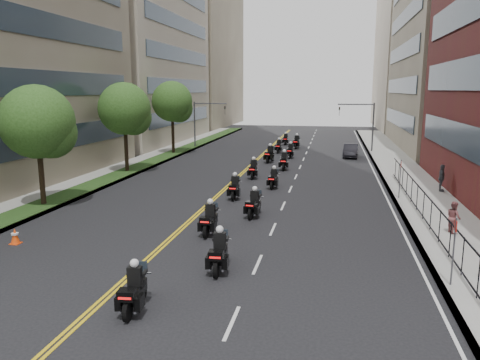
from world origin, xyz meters
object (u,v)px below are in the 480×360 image
(motorcycle_9, at_px, (290,151))
(motorcycle_11, at_px, (297,143))
(motorcycle_2, at_px, (210,220))
(motorcycle_12, at_px, (286,140))
(motorcycle_4, at_px, (235,188))
(motorcycle_3, at_px, (254,205))
(motorcycle_5, at_px, (274,179))
(pedestrian_b, at_px, (454,217))
(motorcycle_6, at_px, (253,170))
(motorcycle_8, at_px, (270,155))
(parked_sedan, at_px, (351,151))
(motorcycle_1, at_px, (219,253))
(pedestrian_c, at_px, (442,178))
(traffic_cone, at_px, (15,236))
(motorcycle_0, at_px, (134,291))
(motorcycle_7, at_px, (284,162))
(motorcycle_10, at_px, (279,147))

(motorcycle_9, relative_size, motorcycle_11, 0.93)
(motorcycle_2, distance_m, motorcycle_12, 38.83)
(motorcycle_4, bearing_deg, motorcycle_3, -67.78)
(motorcycle_5, xyz_separation_m, pedestrian_b, (10.04, -9.53, 0.29))
(pedestrian_b, bearing_deg, motorcycle_5, 31.79)
(pedestrian_b, bearing_deg, motorcycle_3, 66.59)
(motorcycle_12, xyz_separation_m, pedestrian_b, (11.91, -36.77, 0.29))
(motorcycle_3, xyz_separation_m, pedestrian_b, (10.15, -1.55, 0.25))
(motorcycle_6, relative_size, motorcycle_9, 1.00)
(motorcycle_8, height_order, parked_sedan, motorcycle_8)
(motorcycle_2, relative_size, pedestrian_b, 1.52)
(motorcycle_1, bearing_deg, motorcycle_6, 91.11)
(pedestrian_c, bearing_deg, traffic_cone, 133.23)
(motorcycle_0, relative_size, motorcycle_7, 0.94)
(motorcycle_1, distance_m, motorcycle_8, 28.26)
(motorcycle_3, bearing_deg, motorcycle_7, 95.63)
(motorcycle_6, bearing_deg, motorcycle_3, -82.06)
(motorcycle_7, distance_m, traffic_cone, 24.99)
(motorcycle_2, height_order, motorcycle_9, motorcycle_2)
(motorcycle_7, bearing_deg, motorcycle_3, -91.65)
(motorcycle_10, bearing_deg, pedestrian_b, -65.95)
(motorcycle_9, height_order, motorcycle_11, motorcycle_11)
(motorcycle_8, xyz_separation_m, traffic_cone, (-8.34, -26.87, -0.38))
(motorcycle_4, height_order, motorcycle_6, motorcycle_4)
(motorcycle_10, distance_m, pedestrian_c, 23.10)
(motorcycle_2, bearing_deg, motorcycle_1, -71.08)
(motorcycle_8, xyz_separation_m, parked_sedan, (7.95, 5.29, -0.04))
(motorcycle_10, xyz_separation_m, motorcycle_12, (-0.03, 7.99, -0.02))
(traffic_cone, bearing_deg, pedestrian_c, 34.96)
(motorcycle_9, xyz_separation_m, pedestrian_c, (11.73, -15.04, 0.41))
(motorcycle_2, bearing_deg, motorcycle_5, 81.10)
(motorcycle_4, bearing_deg, motorcycle_0, -93.12)
(motorcycle_7, height_order, motorcycle_9, motorcycle_7)
(motorcycle_2, height_order, parked_sedan, motorcycle_2)
(motorcycle_1, xyz_separation_m, motorcycle_9, (-0.04, 31.61, -0.03))
(parked_sedan, bearing_deg, motorcycle_9, -158.87)
(motorcycle_1, height_order, motorcycle_2, motorcycle_1)
(motorcycle_3, xyz_separation_m, motorcycle_9, (-0.07, 23.44, -0.00))
(motorcycle_3, bearing_deg, motorcycle_4, 121.33)
(motorcycle_6, height_order, pedestrian_b, motorcycle_6)
(motorcycle_3, height_order, pedestrian_b, motorcycle_3)
(motorcycle_3, bearing_deg, pedestrian_b, -2.94)
(pedestrian_b, bearing_deg, motorcycle_9, 7.52)
(motorcycle_11, relative_size, traffic_cone, 3.40)
(motorcycle_10, xyz_separation_m, motorcycle_11, (1.68, 4.24, 0.06))
(motorcycle_2, distance_m, motorcycle_4, 7.76)
(motorcycle_1, xyz_separation_m, motorcycle_3, (0.02, 8.17, -0.03))
(motorcycle_0, relative_size, pedestrian_b, 1.47)
(motorcycle_3, distance_m, motorcycle_4, 4.60)
(motorcycle_3, relative_size, motorcycle_6, 1.00)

